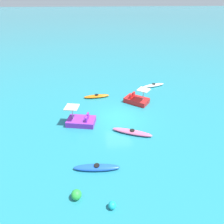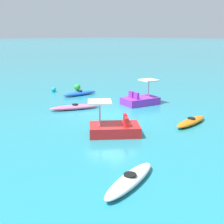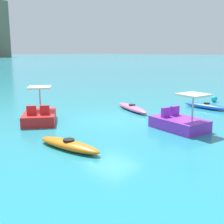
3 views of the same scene
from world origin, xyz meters
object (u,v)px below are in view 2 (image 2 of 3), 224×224
(buoy_cyan, at_px, (54,89))
(pedal_boat_red, at_px, (114,128))
(pedal_boat_purple, at_px, (140,100))
(kayak_pink, at_px, (75,107))
(kayak_orange, at_px, (191,121))
(buoy_green, at_px, (77,87))
(kayak_white, at_px, (130,180))
(kayak_blue, at_px, (80,93))

(buoy_cyan, bearing_deg, pedal_boat_red, 159.20)
(pedal_boat_red, height_order, pedal_boat_purple, same)
(kayak_pink, distance_m, kayak_orange, 7.40)
(pedal_boat_purple, relative_size, buoy_green, 4.73)
(kayak_white, height_order, buoy_green, buoy_green)
(kayak_orange, distance_m, kayak_white, 7.60)
(pedal_boat_purple, relative_size, buoy_cyan, 6.45)
(kayak_pink, bearing_deg, pedal_boat_purple, -116.54)
(kayak_orange, bearing_deg, buoy_cyan, -0.77)
(kayak_orange, bearing_deg, kayak_white, 105.72)
(buoy_green, xyz_separation_m, buoy_cyan, (0.85, 1.86, -0.08))
(kayak_white, bearing_deg, pedal_boat_purple, -52.19)
(kayak_blue, height_order, pedal_boat_red, pedal_boat_red)
(kayak_orange, xyz_separation_m, kayak_white, (-2.06, 7.31, -0.00))
(pedal_boat_red, bearing_deg, kayak_orange, -113.32)
(pedal_boat_red, xyz_separation_m, buoy_green, (10.47, -6.16, -0.05))
(kayak_white, relative_size, pedal_boat_red, 1.08)
(kayak_white, xyz_separation_m, pedal_boat_purple, (7.03, -9.05, 0.17))
(kayak_blue, distance_m, buoy_green, 2.28)
(pedal_boat_red, distance_m, buoy_green, 12.15)
(kayak_white, bearing_deg, buoy_cyan, -26.29)
(pedal_boat_purple, bearing_deg, kayak_blue, 10.16)
(kayak_pink, xyz_separation_m, pedal_boat_purple, (-2.05, -4.10, 0.17))
(buoy_green, bearing_deg, kayak_pink, 140.00)
(kayak_orange, bearing_deg, pedal_boat_purple, -19.31)
(pedal_boat_red, relative_size, buoy_green, 4.89)
(kayak_blue, relative_size, pedal_boat_red, 1.09)
(pedal_boat_red, bearing_deg, kayak_blue, -29.72)
(pedal_boat_purple, xyz_separation_m, buoy_green, (7.28, -0.29, -0.05))
(kayak_white, distance_m, buoy_green, 17.09)
(buoy_cyan, bearing_deg, buoy_green, -114.61)
(pedal_boat_red, height_order, buoy_cyan, pedal_boat_red)
(kayak_orange, distance_m, buoy_green, 12.42)
(kayak_blue, bearing_deg, kayak_orange, 175.73)
(kayak_white, height_order, buoy_cyan, buoy_cyan)
(kayak_orange, relative_size, buoy_cyan, 6.79)
(kayak_pink, height_order, buoy_green, buoy_green)
(kayak_pink, relative_size, pedal_boat_purple, 1.20)
(kayak_orange, distance_m, pedal_boat_red, 4.50)
(pedal_boat_purple, bearing_deg, pedal_boat_red, 118.53)
(buoy_cyan, bearing_deg, kayak_blue, -167.68)
(kayak_white, height_order, pedal_boat_red, pedal_boat_red)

